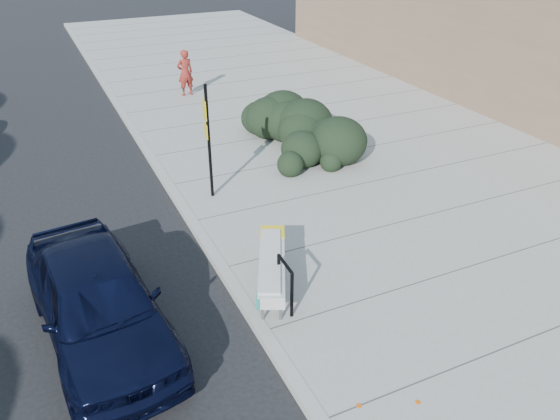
# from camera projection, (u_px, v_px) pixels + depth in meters

# --- Properties ---
(ground) EXTENTS (120.00, 120.00, 0.00)m
(ground) POSITION_uv_depth(u_px,v_px,m) (264.00, 338.00, 9.17)
(ground) COLOR black
(ground) RESTS_ON ground
(sidewalk_near) EXTENTS (11.20, 50.00, 0.15)m
(sidewalk_near) POSITION_uv_depth(u_px,v_px,m) (377.00, 164.00, 15.15)
(sidewalk_near) COLOR gray
(sidewalk_near) RESTS_ON ground
(curb_near) EXTENTS (0.22, 50.00, 0.17)m
(curb_near) POSITION_uv_depth(u_px,v_px,m) (181.00, 204.00, 13.08)
(curb_near) COLOR #9E9E99
(curb_near) RESTS_ON ground
(bench) EXTENTS (1.39, 2.26, 0.69)m
(bench) POSITION_uv_depth(u_px,v_px,m) (272.00, 264.00, 9.84)
(bench) COLOR gray
(bench) RESTS_ON sidewalk_near
(bike_rack) EXTENTS (0.08, 0.64, 0.93)m
(bike_rack) POSITION_uv_depth(u_px,v_px,m) (285.00, 280.00, 9.40)
(bike_rack) COLOR black
(bike_rack) RESTS_ON sidewalk_near
(sign_post) EXTENTS (0.12, 0.32, 2.77)m
(sign_post) POSITION_uv_depth(u_px,v_px,m) (208.00, 136.00, 12.58)
(sign_post) COLOR black
(sign_post) RESTS_ON sidewalk_near
(hedge) EXTENTS (3.27, 4.47, 1.51)m
(hedge) POSITION_uv_depth(u_px,v_px,m) (293.00, 122.00, 15.72)
(hedge) COLOR black
(hedge) RESTS_ON sidewalk_near
(sedan_navy) EXTENTS (2.23, 4.62, 1.52)m
(sedan_navy) POSITION_uv_depth(u_px,v_px,m) (98.00, 301.00, 8.81)
(sedan_navy) COLOR black
(sedan_navy) RESTS_ON ground
(pedestrian) EXTENTS (0.65, 0.46, 1.67)m
(pedestrian) POSITION_uv_depth(u_px,v_px,m) (185.00, 73.00, 20.02)
(pedestrian) COLOR maroon
(pedestrian) RESTS_ON sidewalk_near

